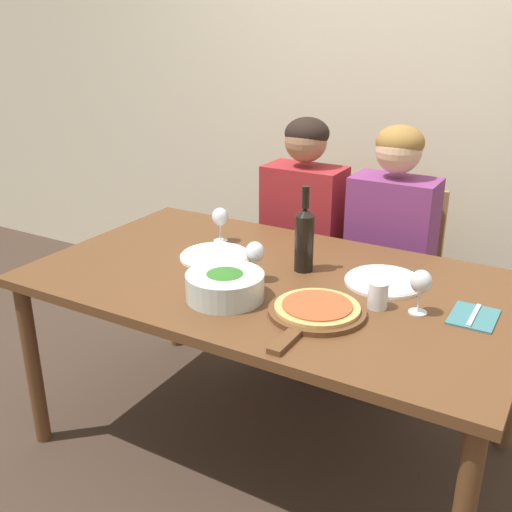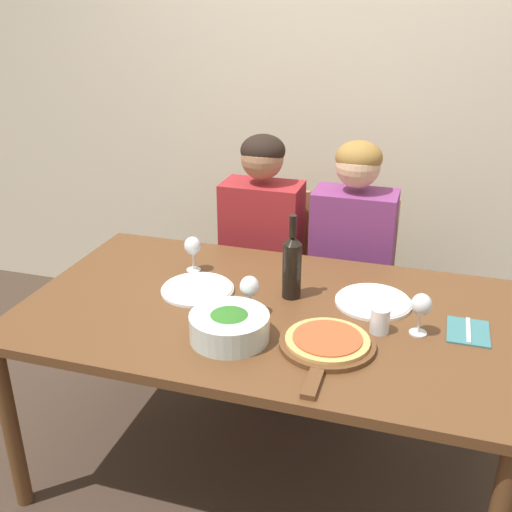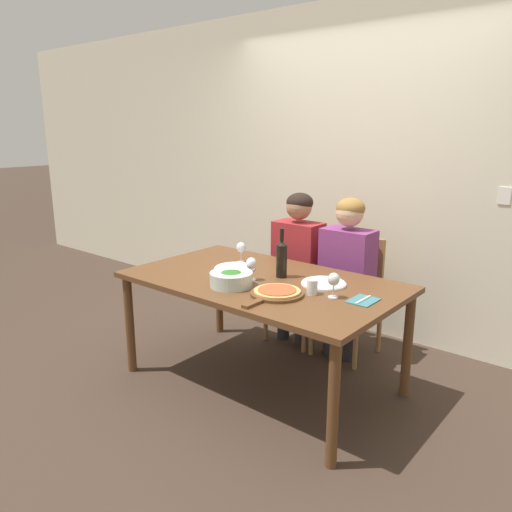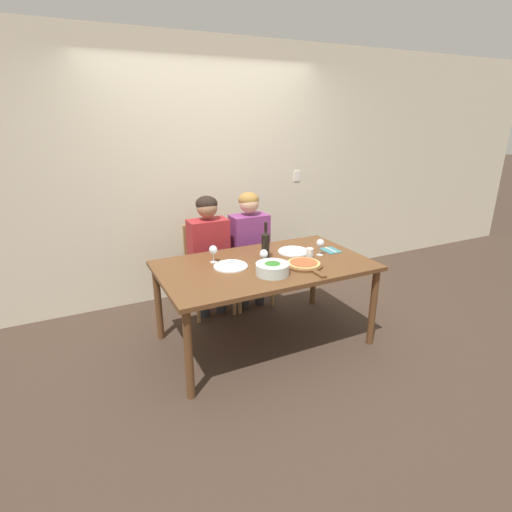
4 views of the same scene
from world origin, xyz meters
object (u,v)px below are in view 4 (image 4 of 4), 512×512
at_px(chair_right, 246,259).
at_px(wine_glass_right, 320,244).
at_px(person_woman, 209,245).
at_px(pizza_on_board, 304,264).
at_px(dinner_plate_right, 293,251).
at_px(water_tumbler, 310,253).
at_px(dinner_plate_left, 231,266).
at_px(fork_on_napkin, 331,250).
at_px(person_man, 250,239).
at_px(wine_bottle, 266,244).
at_px(wine_glass_centre, 264,255).
at_px(broccoli_bowl, 273,269).
at_px(wine_glass_left, 213,251).
at_px(chair_left, 206,265).

distance_m(chair_right, wine_glass_right, 1.00).
xyz_separation_m(person_woman, pizza_on_board, (0.50, -0.93, 0.03)).
xyz_separation_m(dinner_plate_right, water_tumbler, (0.04, -0.20, 0.04)).
height_order(person_woman, water_tumbler, person_woman).
bearing_deg(dinner_plate_left, wine_glass_right, -5.16).
distance_m(chair_right, fork_on_napkin, 0.99).
height_order(person_man, wine_bottle, person_man).
xyz_separation_m(wine_glass_centre, water_tumbler, (0.46, 0.01, -0.06)).
bearing_deg(wine_glass_right, wine_glass_centre, -176.23).
distance_m(dinner_plate_left, wine_glass_right, 0.85).
bearing_deg(pizza_on_board, fork_on_napkin, 28.10).
height_order(broccoli_bowl, dinner_plate_left, broccoli_bowl).
xyz_separation_m(broccoli_bowl, wine_glass_right, (0.60, 0.22, 0.06)).
relative_size(dinner_plate_right, wine_glass_right, 1.88).
bearing_deg(person_man, wine_glass_left, -139.04).
relative_size(person_man, dinner_plate_right, 4.28).
distance_m(dinner_plate_left, wine_glass_left, 0.21).
bearing_deg(wine_glass_right, fork_on_napkin, 20.02).
height_order(person_man, wine_glass_left, person_man).
height_order(chair_right, wine_glass_right, same).
height_order(chair_right, wine_bottle, wine_bottle).
bearing_deg(person_woman, pizza_on_board, -61.64).
xyz_separation_m(wine_bottle, broccoli_bowl, (-0.12, -0.36, -0.08)).
distance_m(dinner_plate_left, dinner_plate_right, 0.67).
bearing_deg(person_man, water_tumbler, -74.91).
relative_size(broccoli_bowl, dinner_plate_left, 0.95).
bearing_deg(person_woman, dinner_plate_right, -43.57).
distance_m(wine_glass_left, wine_glass_right, 0.96).
distance_m(person_woman, wine_glass_centre, 0.83).
xyz_separation_m(person_man, dinner_plate_left, (-0.50, -0.68, 0.02)).
height_order(person_woman, broccoli_bowl, person_woman).
xyz_separation_m(person_woman, dinner_plate_left, (-0.05, -0.68, 0.02)).
bearing_deg(broccoli_bowl, person_man, 74.84).
relative_size(chair_left, dinner_plate_left, 3.16).
distance_m(person_woman, dinner_plate_left, 0.68).
distance_m(person_man, wine_glass_centre, 0.84).
xyz_separation_m(person_man, wine_glass_right, (0.34, -0.76, 0.12)).
xyz_separation_m(chair_left, wine_bottle, (0.30, -0.73, 0.39)).
relative_size(chair_right, fork_on_napkin, 4.98).
distance_m(wine_bottle, dinner_plate_left, 0.38).
xyz_separation_m(dinner_plate_right, fork_on_napkin, (0.34, -0.11, -0.01)).
xyz_separation_m(broccoli_bowl, water_tumbler, (0.47, 0.19, -0.00)).
height_order(person_man, wine_glass_centre, person_man).
relative_size(chair_left, dinner_plate_right, 3.16).
distance_m(broccoli_bowl, fork_on_napkin, 0.82).
height_order(person_woman, pizza_on_board, person_woman).
relative_size(person_woman, broccoli_bowl, 4.52).
relative_size(wine_glass_right, wine_glass_centre, 1.00).
relative_size(dinner_plate_left, dinner_plate_right, 1.00).
relative_size(broccoli_bowl, wine_glass_left, 1.78).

